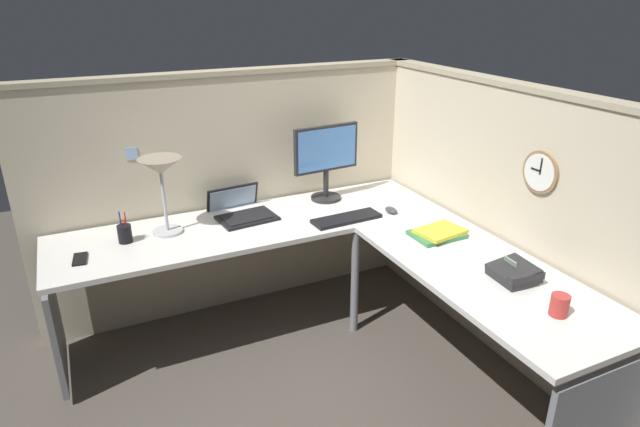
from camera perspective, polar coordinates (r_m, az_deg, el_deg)
name	(u,v)px	position (r m, az deg, el deg)	size (l,w,h in m)	color
ground_plane	(343,350)	(3.39, 2.45, -14.15)	(6.80, 6.80, 0.00)	#4C443D
cubicle_wall_back	(235,192)	(3.61, -8.97, 2.28)	(2.57, 0.12, 1.58)	beige
cubicle_wall_right	(501,221)	(3.28, 18.50, -0.79)	(0.12, 2.37, 1.58)	beige
desk	(325,266)	(2.96, 0.57, -5.54)	(2.35, 2.15, 0.73)	silver
monitor	(326,157)	(3.52, 0.66, 5.99)	(0.46, 0.20, 0.50)	#232326
laptop	(241,210)	(3.40, -8.36, 0.32)	(0.38, 0.41, 0.22)	black
keyboard	(347,219)	(3.28, 2.82, -0.54)	(0.43, 0.14, 0.02)	black
computer_mouse	(391,210)	(3.42, 7.52, 0.36)	(0.06, 0.10, 0.03)	#38383D
desk_lamp_dome	(161,172)	(3.11, -16.43, 4.18)	(0.24, 0.24, 0.44)	#B7BABF
pen_cup	(125,233)	(3.17, -19.90, -1.98)	(0.08, 0.08, 0.18)	black
cell_phone	(80,259)	(3.07, -23.99, -4.40)	(0.07, 0.14, 0.01)	black
office_phone	(514,273)	(2.77, 19.83, -5.97)	(0.21, 0.22, 0.11)	#232326
book_stack	(438,233)	(3.13, 12.36, -2.02)	(0.30, 0.23, 0.04)	#3F7F4C
coffee_mug	(559,305)	(2.56, 23.94, -8.83)	(0.08, 0.08, 0.10)	#B2332D
wall_clock	(541,172)	(2.93, 22.29, 4.06)	(0.04, 0.22, 0.22)	olive
pinned_note_leftmost	(132,154)	(3.35, -19.24, 5.98)	(0.06, 0.00, 0.07)	#99B7E5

